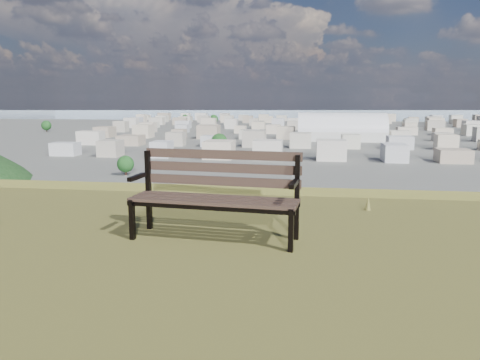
# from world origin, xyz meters

# --- Properties ---
(park_bench) EXTENTS (1.83, 0.76, 0.93)m
(park_bench) POSITION_xyz_m (0.61, 1.70, 25.53)
(park_bench) COLOR #3B2922
(park_bench) RESTS_ON hilltop_mesa
(grass_tufts) EXTENTS (11.20, 7.38, 0.28)m
(grass_tufts) POSITION_xyz_m (-0.00, -1.03, 25.11)
(grass_tufts) COLOR brown
(grass_tufts) RESTS_ON hilltop_mesa
(arena) EXTENTS (54.07, 23.25, 22.74)m
(arena) POSITION_xyz_m (23.66, 296.15, 5.36)
(arena) COLOR silver
(arena) RESTS_ON ground
(city_blocks) EXTENTS (395.00, 361.00, 7.00)m
(city_blocks) POSITION_xyz_m (0.00, 394.44, 3.50)
(city_blocks) COLOR beige
(city_blocks) RESTS_ON ground
(city_trees) EXTENTS (406.52, 387.20, 9.98)m
(city_trees) POSITION_xyz_m (-26.39, 319.00, 4.83)
(city_trees) COLOR #322019
(city_trees) RESTS_ON ground
(bay_water) EXTENTS (2400.00, 700.00, 0.12)m
(bay_water) POSITION_xyz_m (0.00, 900.00, 0.00)
(bay_water) COLOR #869EAB
(bay_water) RESTS_ON ground
(far_hills) EXTENTS (2050.00, 340.00, 60.00)m
(far_hills) POSITION_xyz_m (-60.92, 1402.93, 25.47)
(far_hills) COLOR #8B9BAD
(far_hills) RESTS_ON ground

